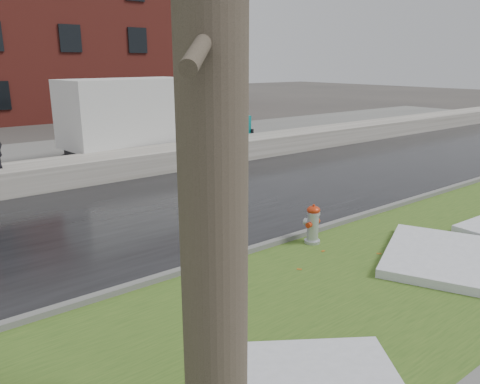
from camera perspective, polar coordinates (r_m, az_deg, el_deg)
ground at (r=8.90m, az=7.82°, el=-8.73°), size 120.00×120.00×0.00m
verge at (r=8.16m, az=14.21°, el=-11.29°), size 60.00×4.50×0.04m
road at (r=12.23m, az=-7.37°, el=-1.79°), size 60.00×7.00×0.03m
parking_lot at (r=19.84m, az=-20.07°, el=4.11°), size 60.00×9.00×0.03m
curb at (r=9.53m, az=3.52°, el=-6.45°), size 60.00×0.15×0.14m
snowbank at (r=15.80m, az=-15.25°, el=3.10°), size 60.00×1.60×0.75m
brick_building at (r=36.49m, az=-26.54°, el=16.16°), size 26.00×12.00×10.00m
bg_tree_right at (r=36.81m, az=-1.49°, el=15.10°), size 1.40×1.62×6.50m
fire_hydrant at (r=9.68m, az=8.86°, el=-3.68°), size 0.41×0.37×0.83m
tree at (r=3.82m, az=-3.58°, el=17.85°), size 1.48×1.62×7.46m
box_truck at (r=18.56m, az=-10.79°, el=9.07°), size 9.28×2.93×3.07m
snow_patch_near at (r=9.63m, az=23.53°, el=-7.25°), size 3.21×2.93×0.16m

